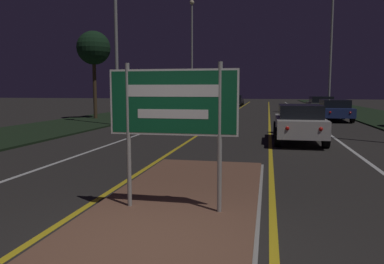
{
  "coord_description": "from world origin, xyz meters",
  "views": [
    {
      "loc": [
        1.45,
        -4.02,
        1.99
      ],
      "look_at": [
        0.0,
        3.12,
        1.17
      ],
      "focal_mm": 35.0,
      "sensor_mm": 36.0,
      "label": 1
    }
  ],
  "objects_px": {
    "streetlight_right_far": "(331,39)",
    "car_receding_0": "(299,122)",
    "highway_sign": "(173,108)",
    "streetlight_left_far": "(192,46)",
    "car_receding_2": "(320,105)",
    "car_approaching_2": "(235,100)",
    "car_approaching_1": "(190,103)",
    "car_approaching_0": "(191,113)",
    "car_receding_1": "(334,110)"
  },
  "relations": [
    {
      "from": "streetlight_right_far",
      "to": "car_receding_0",
      "type": "height_order",
      "value": "streetlight_right_far"
    },
    {
      "from": "highway_sign",
      "to": "streetlight_right_far",
      "type": "height_order",
      "value": "streetlight_right_far"
    },
    {
      "from": "streetlight_left_far",
      "to": "car_receding_2",
      "type": "relative_size",
      "value": 2.24
    },
    {
      "from": "streetlight_right_far",
      "to": "car_approaching_2",
      "type": "bearing_deg",
      "value": 121.69
    },
    {
      "from": "streetlight_right_far",
      "to": "car_receding_0",
      "type": "distance_m",
      "value": 19.25
    },
    {
      "from": "highway_sign",
      "to": "car_receding_0",
      "type": "bearing_deg",
      "value": 73.72
    },
    {
      "from": "car_receding_2",
      "to": "car_approaching_2",
      "type": "bearing_deg",
      "value": 119.61
    },
    {
      "from": "car_approaching_1",
      "to": "streetlight_left_far",
      "type": "bearing_deg",
      "value": 97.7
    },
    {
      "from": "streetlight_right_far",
      "to": "car_approaching_0",
      "type": "relative_size",
      "value": 2.09
    },
    {
      "from": "car_receding_2",
      "to": "highway_sign",
      "type": "bearing_deg",
      "value": -101.97
    },
    {
      "from": "streetlight_left_far",
      "to": "car_receding_2",
      "type": "height_order",
      "value": "streetlight_left_far"
    },
    {
      "from": "car_receding_0",
      "to": "car_approaching_2",
      "type": "distance_m",
      "value": 33.14
    },
    {
      "from": "highway_sign",
      "to": "car_receding_0",
      "type": "relative_size",
      "value": 0.56
    },
    {
      "from": "streetlight_right_far",
      "to": "car_approaching_1",
      "type": "relative_size",
      "value": 2.18
    },
    {
      "from": "streetlight_left_far",
      "to": "streetlight_right_far",
      "type": "bearing_deg",
      "value": -19.57
    },
    {
      "from": "car_approaching_2",
      "to": "streetlight_right_far",
      "type": "bearing_deg",
      "value": -58.31
    },
    {
      "from": "streetlight_right_far",
      "to": "car_approaching_0",
      "type": "bearing_deg",
      "value": -126.51
    },
    {
      "from": "car_receding_1",
      "to": "car_approaching_0",
      "type": "relative_size",
      "value": 0.97
    },
    {
      "from": "car_receding_1",
      "to": "car_approaching_1",
      "type": "distance_m",
      "value": 14.93
    },
    {
      "from": "car_approaching_0",
      "to": "streetlight_left_far",
      "type": "bearing_deg",
      "value": 101.29
    },
    {
      "from": "streetlight_left_far",
      "to": "car_receding_2",
      "type": "xyz_separation_m",
      "value": [
        11.83,
        -4.53,
        -5.6
      ]
    },
    {
      "from": "streetlight_right_far",
      "to": "highway_sign",
      "type": "bearing_deg",
      "value": -103.28
    },
    {
      "from": "streetlight_left_far",
      "to": "highway_sign",
      "type": "bearing_deg",
      "value": -79.04
    },
    {
      "from": "highway_sign",
      "to": "car_approaching_1",
      "type": "relative_size",
      "value": 0.51
    },
    {
      "from": "streetlight_right_far",
      "to": "car_approaching_0",
      "type": "height_order",
      "value": "streetlight_right_far"
    },
    {
      "from": "car_receding_0",
      "to": "car_receding_2",
      "type": "distance_m",
      "value": 18.28
    },
    {
      "from": "car_receding_2",
      "to": "streetlight_left_far",
      "type": "bearing_deg",
      "value": 159.03
    },
    {
      "from": "highway_sign",
      "to": "streetlight_right_far",
      "type": "distance_m",
      "value": 28.17
    },
    {
      "from": "highway_sign",
      "to": "car_approaching_1",
      "type": "xyz_separation_m",
      "value": [
        -5.82,
        29.45,
        -0.96
      ]
    },
    {
      "from": "car_receding_0",
      "to": "streetlight_right_far",
      "type": "bearing_deg",
      "value": 78.24
    },
    {
      "from": "streetlight_right_far",
      "to": "car_approaching_2",
      "type": "relative_size",
      "value": 2.09
    },
    {
      "from": "car_approaching_0",
      "to": "car_approaching_2",
      "type": "bearing_deg",
      "value": 89.74
    },
    {
      "from": "car_receding_0",
      "to": "car_approaching_2",
      "type": "relative_size",
      "value": 0.88
    },
    {
      "from": "car_receding_2",
      "to": "car_receding_1",
      "type": "bearing_deg",
      "value": -90.66
    },
    {
      "from": "car_approaching_2",
      "to": "streetlight_left_far",
      "type": "bearing_deg",
      "value": -108.86
    },
    {
      "from": "car_receding_2",
      "to": "car_approaching_0",
      "type": "relative_size",
      "value": 1.02
    },
    {
      "from": "streetlight_right_far",
      "to": "car_approaching_2",
      "type": "height_order",
      "value": "streetlight_right_far"
    },
    {
      "from": "highway_sign",
      "to": "car_approaching_2",
      "type": "xyz_separation_m",
      "value": [
        -2.63,
        41.69,
        -1.0
      ]
    },
    {
      "from": "highway_sign",
      "to": "car_receding_0",
      "type": "xyz_separation_m",
      "value": [
        2.62,
        8.97,
        -0.94
      ]
    },
    {
      "from": "streetlight_right_far",
      "to": "car_approaching_2",
      "type": "xyz_separation_m",
      "value": [
        -9.02,
        14.61,
        -5.37
      ]
    },
    {
      "from": "car_receding_0",
      "to": "car_approaching_0",
      "type": "height_order",
      "value": "car_receding_0"
    },
    {
      "from": "car_approaching_2",
      "to": "car_receding_0",
      "type": "bearing_deg",
      "value": -80.88
    },
    {
      "from": "highway_sign",
      "to": "car_approaching_0",
      "type": "relative_size",
      "value": 0.49
    },
    {
      "from": "streetlight_right_far",
      "to": "car_receding_0",
      "type": "relative_size",
      "value": 2.38
    },
    {
      "from": "streetlight_left_far",
      "to": "car_approaching_0",
      "type": "height_order",
      "value": "streetlight_left_far"
    },
    {
      "from": "streetlight_left_far",
      "to": "car_approaching_1",
      "type": "xyz_separation_m",
      "value": [
        0.28,
        -2.07,
        -5.62
      ]
    },
    {
      "from": "car_receding_2",
      "to": "car_approaching_0",
      "type": "height_order",
      "value": "car_receding_2"
    },
    {
      "from": "car_receding_0",
      "to": "car_approaching_1",
      "type": "distance_m",
      "value": 22.15
    },
    {
      "from": "car_receding_1",
      "to": "car_approaching_2",
      "type": "bearing_deg",
      "value": 110.78
    },
    {
      "from": "highway_sign",
      "to": "car_receding_1",
      "type": "distance_m",
      "value": 20.7
    }
  ]
}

